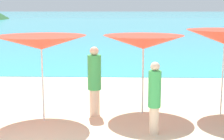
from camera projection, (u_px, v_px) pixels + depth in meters
ground_plane at (84, 74)px, 16.23m from camera, size 50.00×100.00×0.30m
ocean_water at (121, 14)px, 231.14m from camera, size 650.00×440.00×0.02m
umbrella_4 at (41, 43)px, 8.62m from camera, size 2.46×2.46×2.23m
umbrella_5 at (143, 42)px, 9.25m from camera, size 2.44×2.44×2.19m
beachgoer_1 at (154, 96)px, 7.83m from camera, size 0.30×0.30×1.71m
beachgoer_3 at (94, 79)px, 9.26m from camera, size 0.37×0.37×1.90m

